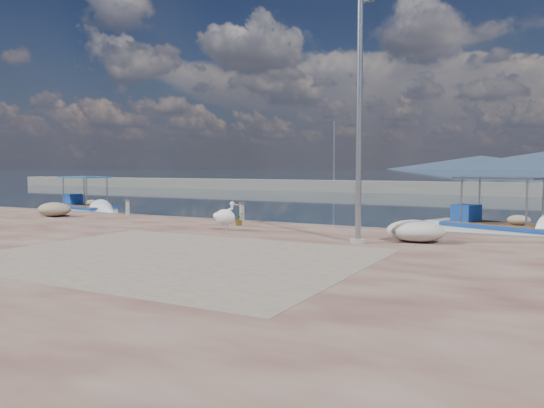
{
  "coord_description": "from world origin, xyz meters",
  "views": [
    {
      "loc": [
        8.98,
        -12.87,
        2.62
      ],
      "look_at": [
        0.0,
        3.8,
        1.3
      ],
      "focal_mm": 35.0,
      "sensor_mm": 36.0,
      "label": 1
    }
  ],
  "objects_px": {
    "lamp_post": "(359,125)",
    "bollard_near": "(242,211)",
    "boat_left": "(85,211)",
    "pelican": "(225,217)",
    "boat_right": "(499,233)"
  },
  "relations": [
    {
      "from": "lamp_post",
      "to": "bollard_near",
      "type": "xyz_separation_m",
      "value": [
        -5.85,
        3.29,
        -2.88
      ]
    },
    {
      "from": "boat_left",
      "to": "pelican",
      "type": "relative_size",
      "value": 5.19
    },
    {
      "from": "lamp_post",
      "to": "boat_left",
      "type": "bearing_deg",
      "value": 159.97
    },
    {
      "from": "boat_left",
      "to": "bollard_near",
      "type": "xyz_separation_m",
      "value": [
        12.19,
        -3.3,
        0.72
      ]
    },
    {
      "from": "boat_left",
      "to": "pelican",
      "type": "bearing_deg",
      "value": -14.14
    },
    {
      "from": "pelican",
      "to": "boat_left",
      "type": "bearing_deg",
      "value": 148.04
    },
    {
      "from": "boat_left",
      "to": "lamp_post",
      "type": "bearing_deg",
      "value": -9.83
    },
    {
      "from": "boat_left",
      "to": "lamp_post",
      "type": "distance_m",
      "value": 19.55
    },
    {
      "from": "boat_left",
      "to": "bollard_near",
      "type": "bearing_deg",
      "value": -4.92
    },
    {
      "from": "boat_left",
      "to": "lamp_post",
      "type": "height_order",
      "value": "lamp_post"
    },
    {
      "from": "lamp_post",
      "to": "bollard_near",
      "type": "relative_size",
      "value": 9.17
    },
    {
      "from": "boat_left",
      "to": "boat_right",
      "type": "height_order",
      "value": "boat_right"
    },
    {
      "from": "boat_left",
      "to": "boat_right",
      "type": "distance_m",
      "value": 21.1
    },
    {
      "from": "bollard_near",
      "to": "lamp_post",
      "type": "bearing_deg",
      "value": -29.3
    },
    {
      "from": "bollard_near",
      "to": "boat_left",
      "type": "bearing_deg",
      "value": 164.88
    }
  ]
}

